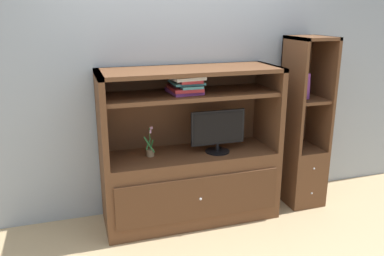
% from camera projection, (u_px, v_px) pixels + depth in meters
% --- Properties ---
extents(ground_plane, '(8.00, 8.00, 0.00)m').
position_uv_depth(ground_plane, '(204.00, 238.00, 3.48)').
color(ground_plane, tan).
extents(painted_rear_wall, '(6.00, 0.10, 2.80)m').
position_uv_depth(painted_rear_wall, '(179.00, 67.00, 3.77)').
color(painted_rear_wall, '#9EA8B2').
rests_on(painted_rear_wall, ground_plane).
extents(media_console, '(1.62, 0.59, 1.44)m').
position_uv_depth(media_console, '(190.00, 171.00, 3.71)').
color(media_console, brown).
rests_on(media_console, ground_plane).
extents(tv_monitor, '(0.51, 0.23, 0.40)m').
position_uv_depth(tv_monitor, '(218.00, 131.00, 3.61)').
color(tv_monitor, black).
rests_on(tv_monitor, media_console).
extents(potted_plant, '(0.09, 0.08, 0.28)m').
position_uv_depth(potted_plant, '(150.00, 149.00, 3.55)').
color(potted_plant, '#8C7251').
rests_on(potted_plant, media_console).
extents(magazine_stack, '(0.31, 0.36, 0.15)m').
position_uv_depth(magazine_stack, '(185.00, 84.00, 3.46)').
color(magazine_stack, purple).
rests_on(magazine_stack, media_console).
extents(bookshelf_tall, '(0.36, 0.45, 1.69)m').
position_uv_depth(bookshelf_tall, '(302.00, 147.00, 4.03)').
color(bookshelf_tall, brown).
rests_on(bookshelf_tall, ground_plane).
extents(upright_book_row, '(0.12, 0.15, 0.25)m').
position_uv_depth(upright_book_row, '(301.00, 86.00, 3.82)').
color(upright_book_row, '#2D519E').
rests_on(upright_book_row, bookshelf_tall).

